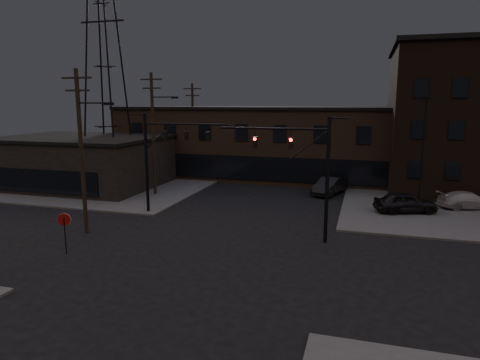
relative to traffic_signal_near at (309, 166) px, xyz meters
name	(u,v)px	position (x,y,z in m)	size (l,w,h in m)	color
ground	(205,256)	(-5.36, -4.50, -4.93)	(140.00, 140.00, 0.00)	black
sidewalk_nw	(101,175)	(-27.36, 17.50, -4.86)	(30.00, 30.00, 0.15)	#474744
building_row	(290,143)	(-5.36, 23.50, -0.93)	(40.00, 12.00, 8.00)	#493427
building_left	(82,163)	(-25.36, 11.50, -2.43)	(16.00, 12.00, 5.00)	black
traffic_signal_near	(309,166)	(0.00, 0.00, 0.00)	(7.12, 0.24, 8.00)	black
traffic_signal_far	(161,152)	(-12.07, 3.50, 0.08)	(7.12, 0.24, 8.00)	black
stop_sign	(64,224)	(-13.36, -6.49, -3.09)	(0.72, 0.33, 2.48)	black
utility_pole_near	(82,148)	(-14.79, -2.50, 0.94)	(3.70, 0.28, 11.00)	black
utility_pole_mid	(154,132)	(-15.79, 9.50, 1.19)	(3.70, 0.28, 11.50)	black
utility_pole_far	(193,128)	(-16.86, 21.50, 0.85)	(2.20, 0.28, 11.00)	black
transmission_tower	(105,67)	(-23.36, 13.50, 7.57)	(7.00, 7.00, 25.00)	black
lot_light_a	(423,145)	(7.64, 9.50, 0.58)	(1.50, 0.28, 9.14)	black
parked_car_lot_a	(405,202)	(6.60, 8.89, -3.96)	(1.95, 4.84, 1.65)	black
parked_car_lot_b	(468,200)	(11.71, 11.76, -4.08)	(1.96, 4.81, 1.40)	#A4A4A6
car_crossing	(329,186)	(0.14, 14.77, -4.10)	(1.77, 5.08, 1.67)	black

